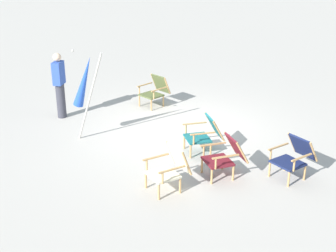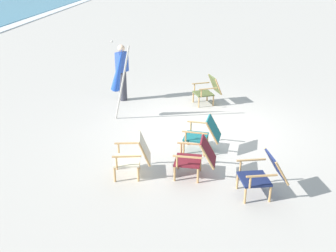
% 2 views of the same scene
% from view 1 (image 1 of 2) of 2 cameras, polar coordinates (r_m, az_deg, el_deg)
% --- Properties ---
extents(ground_plane, '(80.00, 80.00, 0.00)m').
position_cam_1_polar(ground_plane, '(10.90, 1.45, -0.57)').
color(ground_plane, '#B2AAA0').
extents(beach_chair_far_center, '(0.65, 0.82, 0.78)m').
position_cam_1_polar(beach_chair_far_center, '(8.82, 7.11, -3.52)').
color(beach_chair_far_center, maroon).
rests_on(beach_chair_far_center, ground).
extents(beach_chair_front_left, '(0.70, 0.85, 0.78)m').
position_cam_1_polar(beach_chair_front_left, '(9.73, 4.56, -0.84)').
color(beach_chair_front_left, '#196066').
rests_on(beach_chair_front_left, ground).
extents(beach_chair_mid_center, '(0.78, 0.86, 0.80)m').
position_cam_1_polar(beach_chair_mid_center, '(12.42, -1.52, 4.43)').
color(beach_chair_mid_center, '#515B33').
rests_on(beach_chair_mid_center, ground).
extents(beach_chair_back_right, '(0.70, 0.86, 0.78)m').
position_cam_1_polar(beach_chair_back_right, '(9.04, 15.18, -3.51)').
color(beach_chair_back_right, '#19234C').
rests_on(beach_chair_back_right, ground).
extents(beach_chair_back_left, '(0.65, 0.75, 0.81)m').
position_cam_1_polar(beach_chair_back_left, '(8.29, 0.27, -5.01)').
color(beach_chair_back_left, beige).
rests_on(beach_chair_back_left, ground).
extents(umbrella_furled_blue, '(0.60, 0.65, 2.03)m').
position_cam_1_polar(umbrella_furled_blue, '(10.14, -10.16, 5.25)').
color(umbrella_furled_blue, '#B7B2A8').
rests_on(umbrella_furled_blue, ground).
extents(person_near_chairs, '(0.39, 0.36, 1.63)m').
position_cam_1_polar(person_near_chairs, '(11.75, -13.09, 4.90)').
color(person_near_chairs, '#383842').
rests_on(person_near_chairs, ground).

